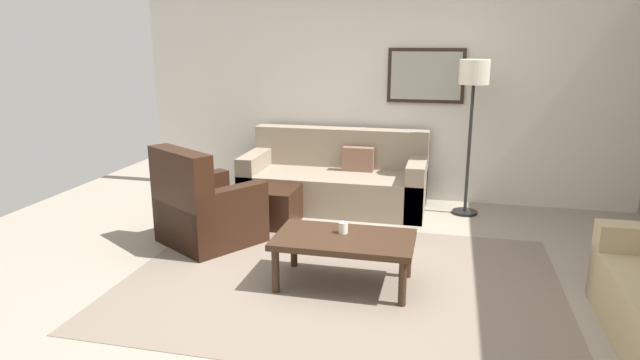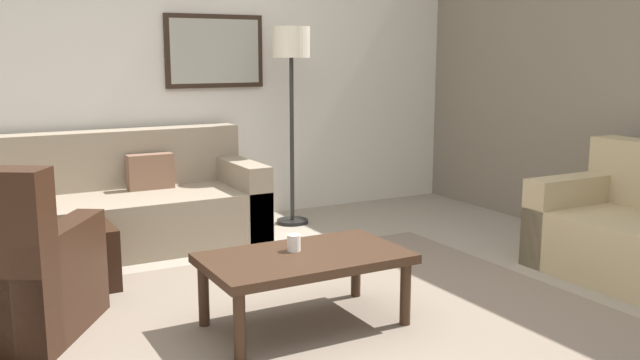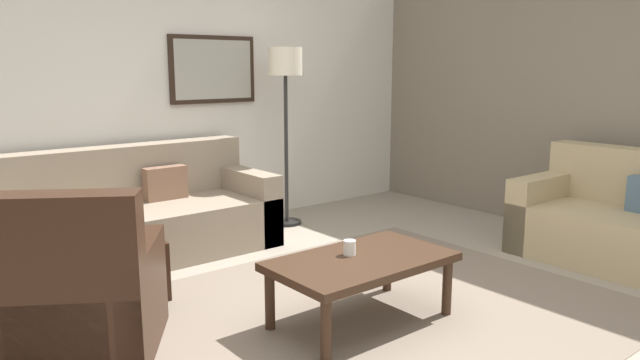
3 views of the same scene
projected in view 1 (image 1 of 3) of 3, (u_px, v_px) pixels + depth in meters
name	position (u px, v px, depth m)	size (l,w,h in m)	color
ground_plane	(341.00, 281.00, 4.53)	(8.00, 8.00, 0.00)	gray
rear_partition	(384.00, 83.00, 6.63)	(6.00, 0.12, 2.80)	silver
area_rug	(341.00, 280.00, 4.53)	(3.50, 2.61, 0.01)	#796A5C
couch_main	(337.00, 181.00, 6.52)	(2.09, 0.95, 0.88)	gray
armchair_leather	(204.00, 213.00, 5.28)	(1.10, 1.10, 0.95)	black
ottoman	(271.00, 206.00, 5.87)	(0.56, 0.56, 0.40)	black
coffee_table	(344.00, 243.00, 4.37)	(1.10, 0.64, 0.41)	#382316
cup	(343.00, 228.00, 4.43)	(0.07, 0.07, 0.09)	white
lamp_standing	(473.00, 88.00, 5.90)	(0.32, 0.32, 1.71)	black
framed_artwork	(426.00, 76.00, 6.41)	(0.88, 0.04, 0.63)	black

